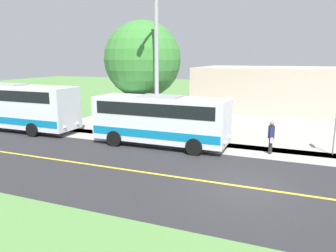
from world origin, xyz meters
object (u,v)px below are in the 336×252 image
Objects in this scene: street_light_pole at (156,63)px; transit_bus_rear at (6,104)px; shuttle_bus_front at (161,118)px; pedestrian_with_bags at (271,136)px; commercial_building at (290,89)px; tree_curbside at (143,60)px; pedestrian_waiting at (225,132)px.

transit_bus_rear is at bearing -87.96° from street_light_pole.
shuttle_bus_front is at bearing 49.91° from street_light_pole.
commercial_building reaches higher than pedestrian_with_bags.
transit_bus_rear is (0.02, -11.91, 0.17)m from shuttle_bus_front.
tree_curbside reaches higher than transit_bus_rear.
street_light_pole is at bearing 39.39° from tree_curbside.
street_light_pole is at bearing -130.09° from shuttle_bus_front.
street_light_pole is 1.15× the size of tree_curbside.
shuttle_bus_front is 5.04m from tree_curbside.
shuttle_bus_front is 0.46× the size of commercial_building.
commercial_building is at bearing 147.52° from tree_curbside.
tree_curbside is at bearing -140.61° from street_light_pole.
transit_bus_rear is 10.30m from tree_curbside.
pedestrian_waiting is 5.51m from street_light_pole.
transit_bus_rear reaches higher than pedestrian_waiting.
shuttle_bus_front is 4.52× the size of pedestrian_with_bags.
transit_bus_rear is 24.92m from commercial_building.
pedestrian_waiting is at bearing 92.84° from transit_bus_rear.
street_light_pole is 3.26m from tree_curbside.
pedestrian_waiting is at bearing -92.21° from pedestrian_with_bags.
shuttle_bus_front is 11.91m from transit_bus_rear.
pedestrian_waiting is (-0.77, 15.48, -0.82)m from transit_bus_rear.
street_light_pole reaches higher than tree_curbside.
street_light_pole is (-0.41, 11.45, 2.91)m from transit_bus_rear.
shuttle_bus_front is at bearing -83.81° from pedestrian_with_bags.
transit_bus_rear is at bearing -72.70° from tree_curbside.
pedestrian_with_bags is at bearing 87.79° from pedestrian_waiting.
pedestrian_with_bags is 7.52m from street_light_pole.
pedestrian_with_bags is 0.99× the size of pedestrian_waiting.
pedestrian_with_bags is 0.10× the size of commercial_building.
pedestrian_waiting is (-0.10, -2.48, 0.01)m from pedestrian_with_bags.
tree_curbside is at bearing 107.30° from transit_bus_rear.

